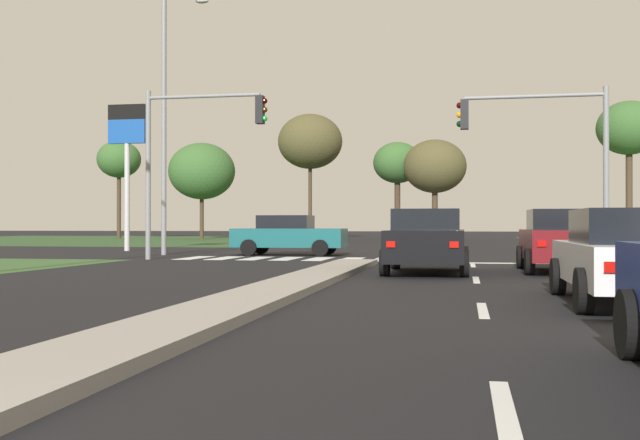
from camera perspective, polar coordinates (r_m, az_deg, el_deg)
ground_plane at (r=31.69m, az=4.88°, el=-2.54°), size 200.00×200.00×0.00m
grass_verge_far_left at (r=62.96m, az=-16.42°, el=-1.42°), size 35.00×35.00×0.01m
median_island_near at (r=12.97m, az=-3.77°, el=-5.45°), size 1.20×22.00×0.14m
median_island_far at (r=56.61m, az=7.47°, el=-1.49°), size 1.20×36.00×0.14m
lane_dash_near at (r=5.21m, az=13.73°, el=-13.92°), size 0.14×2.00×0.01m
lane_dash_second at (r=11.12m, az=12.11°, el=-6.63°), size 0.14×2.00×0.01m
lane_dash_third at (r=17.10m, az=11.63°, el=-4.42°), size 0.14×2.00×0.01m
lane_dash_fourth at (r=23.09m, az=11.40°, el=-3.35°), size 0.14×2.00×0.01m
stop_bar_near at (r=24.54m, az=12.06°, el=-3.17°), size 6.40×0.50×0.01m
crosswalk_bar_near at (r=28.04m, az=-9.38°, el=-2.82°), size 0.70×2.80×0.01m
crosswalk_bar_second at (r=27.67m, az=-7.14°, el=-2.85°), size 0.70×2.80×0.01m
crosswalk_bar_third at (r=27.33m, az=-4.84°, el=-2.89°), size 0.70×2.80×0.01m
crosswalk_bar_fourth at (r=27.05m, az=-2.49°, el=-2.91°), size 0.70×2.80×0.01m
crosswalk_bar_fifth at (r=26.81m, az=-0.10°, el=-2.94°), size 0.70×2.80×0.01m
crosswalk_bar_sixth at (r=26.62m, az=2.34°, el=-2.96°), size 0.70×2.80×0.01m
crosswalk_bar_seventh at (r=26.47m, az=4.81°, el=-2.97°), size 0.70×2.80×0.01m
car_black_near at (r=19.36m, az=8.04°, el=-1.53°), size 2.07×4.63×1.60m
car_maroon_third at (r=20.42m, az=17.57°, el=-1.46°), size 1.96×4.37×1.61m
car_white_fourth at (r=12.52m, az=22.31°, el=-2.48°), size 2.02×4.60×1.46m
car_teal_fifth at (r=30.18m, az=-2.37°, el=-1.12°), size 4.46×2.03×1.58m
traffic_signal_near_right at (r=25.18m, az=16.84°, el=5.61°), size 4.69×0.32×5.55m
traffic_signal_near_left at (r=26.73m, az=-9.75°, el=5.69°), size 4.39×0.32×5.89m
street_lamp_second at (r=31.38m, az=-11.39°, el=8.13°), size 1.59×1.36×10.64m
pedestrian_at_median at (r=40.76m, az=6.57°, el=-0.35°), size 0.34×0.34×1.76m
fuel_price_totem at (r=36.34m, az=-14.27°, el=5.57°), size 1.80×0.24×6.76m
treeline_near at (r=68.49m, az=-14.85°, el=4.38°), size 3.78×3.78×8.50m
treeline_second at (r=63.86m, az=-8.86°, el=3.63°), size 5.51×5.51×7.98m
treeline_third at (r=63.08m, az=-0.74°, el=5.89°), size 5.33×5.33×10.34m
treeline_fourth at (r=59.09m, az=8.61°, el=3.98°), size 4.83×4.83×7.74m
treeline_fifth at (r=61.79m, az=5.83°, el=4.23°), size 3.91×3.91×7.87m
treeline_sixth at (r=57.78m, az=22.17°, el=6.34°), size 4.44×4.44×9.88m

